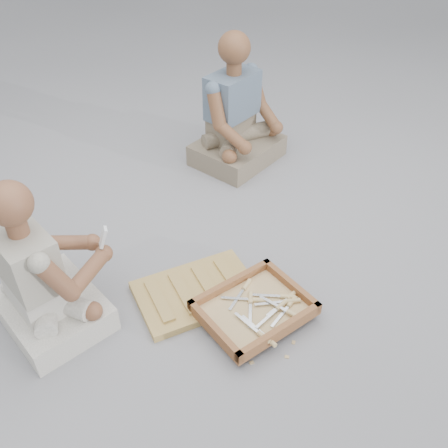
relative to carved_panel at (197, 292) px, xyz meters
name	(u,v)px	position (x,y,z in m)	size (l,w,h in m)	color
ground	(242,289)	(0.22, -0.06, -0.02)	(60.00, 60.00, 0.00)	gray
carved_panel	(197,292)	(0.00, 0.00, 0.00)	(0.58, 0.39, 0.04)	olive
tool_tray	(254,309)	(0.19, -0.25, 0.04)	(0.56, 0.49, 0.06)	brown
chisel_0	(279,308)	(0.29, -0.30, 0.06)	(0.21, 0.10, 0.02)	silver
chisel_1	(255,300)	(0.22, -0.21, 0.05)	(0.20, 0.12, 0.02)	silver
chisel_2	(289,297)	(0.37, -0.26, 0.05)	(0.21, 0.10, 0.02)	silver
chisel_3	(267,338)	(0.16, -0.43, 0.04)	(0.07, 0.22, 0.02)	silver
chisel_4	(250,301)	(0.19, -0.21, 0.05)	(0.12, 0.20, 0.02)	silver
chisel_5	(245,288)	(0.21, -0.11, 0.05)	(0.18, 0.15, 0.02)	silver
chisel_6	(260,334)	(0.14, -0.40, 0.06)	(0.08, 0.22, 0.02)	silver
chisel_7	(288,301)	(0.36, -0.28, 0.05)	(0.22, 0.08, 0.02)	silver
chisel_8	(283,296)	(0.35, -0.24, 0.05)	(0.20, 0.12, 0.02)	silver
chisel_9	(289,312)	(0.32, -0.35, 0.06)	(0.12, 0.20, 0.02)	silver
chisel_10	(290,305)	(0.35, -0.30, 0.05)	(0.20, 0.13, 0.02)	silver
wood_chip_0	(287,291)	(0.42, -0.17, -0.02)	(0.02, 0.01, 0.00)	tan
wood_chip_1	(193,284)	(0.01, 0.07, -0.02)	(0.02, 0.01, 0.00)	tan
wood_chip_2	(224,264)	(0.21, 0.15, -0.02)	(0.02, 0.01, 0.00)	tan
wood_chip_3	(285,318)	(0.32, -0.32, -0.02)	(0.02, 0.01, 0.00)	tan
wood_chip_4	(287,357)	(0.22, -0.51, -0.02)	(0.02, 0.01, 0.00)	tan
wood_chip_5	(223,327)	(0.03, -0.24, -0.02)	(0.02, 0.01, 0.00)	tan
wood_chip_6	(294,342)	(0.29, -0.46, -0.02)	(0.02, 0.01, 0.00)	tan
wood_chip_7	(252,363)	(0.07, -0.48, -0.02)	(0.02, 0.01, 0.00)	tan
wood_chip_8	(255,349)	(0.11, -0.42, -0.02)	(0.02, 0.01, 0.00)	tan
wood_chip_9	(200,282)	(0.05, 0.07, -0.02)	(0.02, 0.01, 0.00)	tan
wood_chip_10	(234,277)	(0.22, 0.03, -0.02)	(0.02, 0.01, 0.00)	tan
craftsman	(42,279)	(-0.67, 0.13, 0.25)	(0.59, 0.60, 0.79)	silver
companion	(236,121)	(0.74, 1.10, 0.27)	(0.70, 0.65, 0.88)	#7C6C59
mobile_phone	(103,237)	(-0.38, 0.16, 0.36)	(0.05, 0.05, 0.10)	silver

